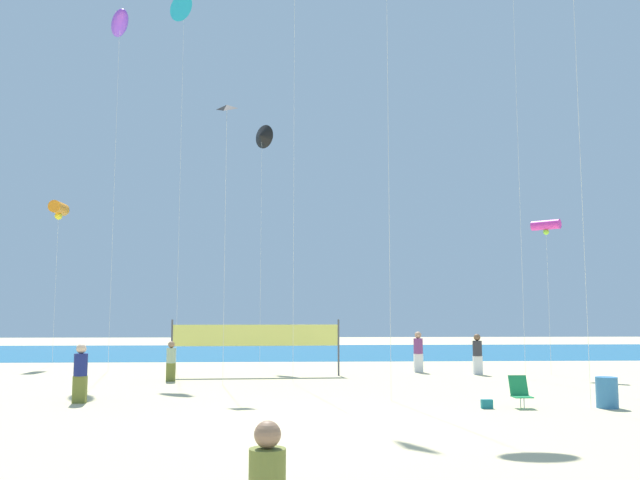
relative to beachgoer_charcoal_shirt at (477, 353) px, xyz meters
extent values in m
plane|color=beige|center=(-7.33, -13.05, -0.94)|extent=(120.00, 120.00, 0.00)
cube|color=#1E6B99|center=(-7.33, 18.17, -0.94)|extent=(120.00, 20.00, 0.01)
cylinder|color=olive|center=(-8.52, -22.62, 0.09)|extent=(0.37, 0.37, 0.60)
sphere|color=#997051|center=(-8.52, -22.62, 0.52)|extent=(0.27, 0.27, 0.27)
cube|color=white|center=(0.00, 0.00, -0.54)|extent=(0.38, 0.23, 0.80)
cylinder|color=#2D2D33|center=(0.00, 0.00, 0.19)|extent=(0.40, 0.40, 0.66)
sphere|color=brown|center=(0.00, 0.00, 0.67)|extent=(0.30, 0.30, 0.30)
cube|color=olive|center=(-12.89, -2.34, -0.59)|extent=(0.34, 0.20, 0.71)
cylinder|color=#99B28C|center=(-12.89, -2.34, 0.06)|extent=(0.36, 0.36, 0.59)
sphere|color=#997051|center=(-12.89, -2.34, 0.49)|extent=(0.26, 0.26, 0.26)
cube|color=white|center=(-2.36, 1.29, -0.52)|extent=(0.40, 0.24, 0.83)
cylinder|color=#7A3872|center=(-2.36, 1.29, 0.24)|extent=(0.42, 0.42, 0.69)
sphere|color=tan|center=(-2.36, 1.29, 0.74)|extent=(0.31, 0.31, 0.31)
cube|color=olive|center=(-14.50, -8.71, -0.54)|extent=(0.38, 0.23, 0.80)
cylinder|color=navy|center=(-14.50, -8.71, 0.19)|extent=(0.40, 0.40, 0.66)
sphere|color=beige|center=(-14.50, -8.71, 0.66)|extent=(0.29, 0.29, 0.29)
cube|color=#1E8C4C|center=(-1.72, -10.46, -0.62)|extent=(0.52, 0.48, 0.03)
cube|color=#1E8C4C|center=(-1.72, -10.17, -0.34)|extent=(0.52, 0.23, 0.57)
cylinder|color=silver|center=(-1.72, -10.61, -0.78)|extent=(0.03, 0.03, 0.32)
cylinder|color=silver|center=(-1.72, -10.32, -0.78)|extent=(0.03, 0.03, 0.32)
cylinder|color=teal|center=(0.70, -10.50, -0.51)|extent=(0.60, 0.60, 0.86)
cylinder|color=#4C4C51|center=(-13.18, -0.52, 0.26)|extent=(0.08, 0.08, 2.40)
cylinder|color=#4C4C51|center=(-6.11, -0.19, 0.26)|extent=(0.08, 0.08, 2.40)
cube|color=#EAE566|center=(-9.65, -0.36, 0.79)|extent=(7.07, 0.35, 0.90)
cube|color=#19727A|center=(-2.72, -10.44, -0.82)|extent=(0.32, 0.16, 0.25)
cylinder|color=silver|center=(-5.15, -8.65, 6.06)|extent=(0.01, 0.01, 13.99)
cylinder|color=silver|center=(-13.78, 4.36, 8.26)|extent=(0.01, 0.01, 18.41)
cone|color=#26BFCC|center=(-13.78, 4.36, 17.47)|extent=(1.51, 1.19, 1.49)
cylinder|color=silver|center=(-8.10, -3.35, 9.50)|extent=(0.01, 0.01, 20.87)
cylinder|color=silver|center=(-10.71, -3.90, 4.33)|extent=(0.01, 0.01, 10.55)
pyramid|color=black|center=(-10.72, -3.93, 9.68)|extent=(0.79, 0.80, 0.43)
cylinder|color=silver|center=(-16.58, 2.51, 7.44)|extent=(0.01, 0.01, 16.76)
ellipsoid|color=purple|center=(-16.58, 2.51, 15.82)|extent=(1.55, 2.40, 1.15)
cube|color=white|center=(-16.58, 2.51, 16.15)|extent=(0.44, 0.06, 0.55)
cylinder|color=silver|center=(-9.77, 6.63, 5.21)|extent=(0.01, 0.01, 12.31)
cone|color=black|center=(-9.77, 6.63, 11.37)|extent=(1.24, 1.17, 1.31)
cylinder|color=silver|center=(3.20, -0.17, 2.35)|extent=(0.01, 0.01, 6.59)
cylinder|color=#D833A5|center=(3.20, -0.17, 5.64)|extent=(1.22, 1.16, 0.43)
sphere|color=#8CD833|center=(3.20, -0.17, 5.33)|extent=(0.26, 0.26, 0.26)
cylinder|color=silver|center=(1.40, -2.01, 9.04)|extent=(0.01, 0.01, 19.97)
cylinder|color=silver|center=(0.16, -10.64, 5.23)|extent=(0.01, 0.01, 12.35)
cylinder|color=silver|center=(-20.56, 6.76, 3.19)|extent=(0.01, 0.01, 8.26)
cylinder|color=orange|center=(-20.56, 6.76, 7.32)|extent=(0.72, 1.36, 0.66)
sphere|color=yellow|center=(-20.56, 6.76, 6.89)|extent=(0.40, 0.40, 0.40)
camera|label=1|loc=(-8.34, -29.43, 1.70)|focal=37.80mm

